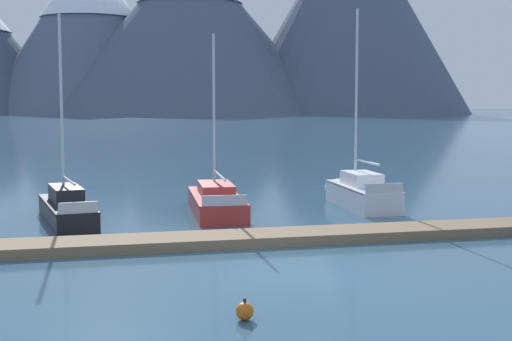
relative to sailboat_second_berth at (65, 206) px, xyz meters
The scene contains 9 objects.
ground_plane 11.16m from the sailboat_second_berth, 54.62° to the right, with size 700.00×700.00×0.00m, color #335B75.
mountain_central_massif 226.50m from the sailboat_second_berth, 93.49° to the left, with size 71.60×71.60×56.18m.
mountain_shoulder_ridge 216.41m from the sailboat_second_berth, 84.79° to the left, with size 95.96×95.96×55.32m.
mountain_east_summit 223.89m from the sailboat_second_berth, 70.79° to the left, with size 80.18×80.18×69.79m.
dock 8.23m from the sailboat_second_berth, 38.26° to the right, with size 27.88×3.84×0.30m.
sailboat_second_berth is the anchor object (origin of this frame).
sailboat_mid_dock_port 5.62m from the sailboat_second_berth, 10.41° to the left, with size 1.80×6.77×6.84m.
sailboat_mid_dock_starboard 11.66m from the sailboat_second_berth, ahead, with size 1.81×6.27×8.01m.
mooring_buoy_inner_mooring 13.51m from the sailboat_second_berth, 69.72° to the right, with size 0.36×0.36×0.44m.
Camera 1 is at (-3.74, -17.08, 4.28)m, focal length 50.21 mm.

